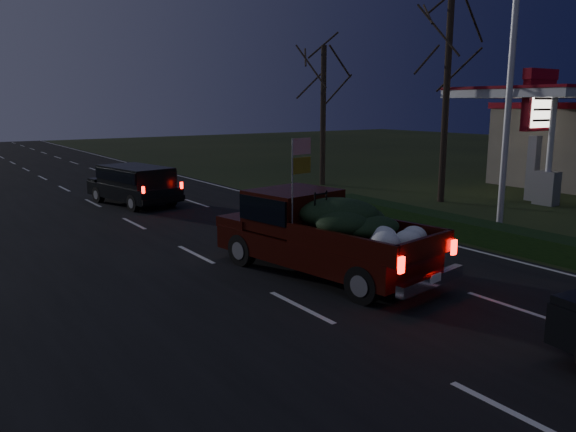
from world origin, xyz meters
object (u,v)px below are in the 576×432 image
lead_suv (135,181)px  light_pole (512,60)px  gas_price_pylon (538,113)px  pickup_truck (322,229)px

lead_suv → light_pole: bearing=-65.2°
light_pole → lead_suv: 14.91m
light_pole → gas_price_pylon: bearing=24.7°
light_pole → gas_price_pylon: (6.50, 2.99, -1.71)m
gas_price_pylon → lead_suv: (-14.62, 8.68, -2.78)m
light_pole → lead_suv: (-8.12, 11.67, -4.49)m
pickup_truck → lead_suv: (-0.45, 12.01, -0.14)m
lead_suv → gas_price_pylon: bearing=-40.7°
light_pole → gas_price_pylon: size_ratio=1.64×
pickup_truck → lead_suv: size_ratio=1.25×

